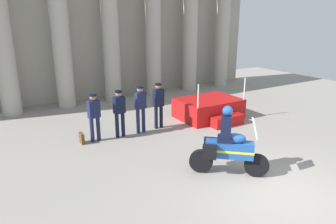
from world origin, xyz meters
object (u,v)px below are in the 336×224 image
object	(u,v)px
officer_in_row_1	(119,110)
motorcycle_with_rider	(227,146)
reviewing_stand	(210,109)
briefcase_on_ground	(82,138)
officer_in_row_2	(140,106)
officer_in_row_3	(158,102)
officer_in_row_0	(94,114)

from	to	relation	value
officer_in_row_1	motorcycle_with_rider	distance (m)	4.19
reviewing_stand	officer_in_row_1	distance (m)	4.03
motorcycle_with_rider	briefcase_on_ground	bearing A→B (deg)	164.77
reviewing_stand	officer_in_row_1	bearing A→B (deg)	-179.43
officer_in_row_2	officer_in_row_3	xyz separation A→B (m)	(0.79, 0.09, -0.00)
reviewing_stand	officer_in_row_1	world-z (taller)	reviewing_stand
officer_in_row_2	motorcycle_with_rider	bearing A→B (deg)	90.04
officer_in_row_1	officer_in_row_3	size ratio (longest dim) A/B	0.97
officer_in_row_0	briefcase_on_ground	size ratio (longest dim) A/B	4.54
motorcycle_with_rider	officer_in_row_3	bearing A→B (deg)	127.85
officer_in_row_0	officer_in_row_2	distance (m)	1.67
reviewing_stand	officer_in_row_3	distance (m)	2.47
officer_in_row_0	motorcycle_with_rider	bearing A→B (deg)	110.97
officer_in_row_3	officer_in_row_2	bearing A→B (deg)	-0.68
briefcase_on_ground	officer_in_row_2	bearing A→B (deg)	-2.81
motorcycle_with_rider	briefcase_on_ground	distance (m)	4.91
officer_in_row_3	briefcase_on_ground	world-z (taller)	officer_in_row_3
officer_in_row_1	officer_in_row_3	world-z (taller)	officer_in_row_3
officer_in_row_1	officer_in_row_2	distance (m)	0.80
briefcase_on_ground	officer_in_row_3	bearing A→B (deg)	-0.21
motorcycle_with_rider	reviewing_stand	bearing A→B (deg)	98.15
reviewing_stand	briefcase_on_ground	world-z (taller)	reviewing_stand
briefcase_on_ground	officer_in_row_0	bearing A→B (deg)	-3.28
officer_in_row_3	motorcycle_with_rider	distance (m)	4.08
officer_in_row_3	briefcase_on_ground	bearing A→B (deg)	-7.65
officer_in_row_1	officer_in_row_3	xyz separation A→B (m)	(1.60, 0.09, 0.03)
officer_in_row_2	briefcase_on_ground	size ratio (longest dim) A/B	4.75
officer_in_row_1	motorcycle_with_rider	bearing A→B (deg)	100.98
officer_in_row_2	officer_in_row_3	distance (m)	0.80
reviewing_stand	motorcycle_with_rider	bearing A→B (deg)	-123.53
officer_in_row_0	officer_in_row_2	size ratio (longest dim) A/B	0.96
officer_in_row_3	officer_in_row_0	bearing A→B (deg)	-7.07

